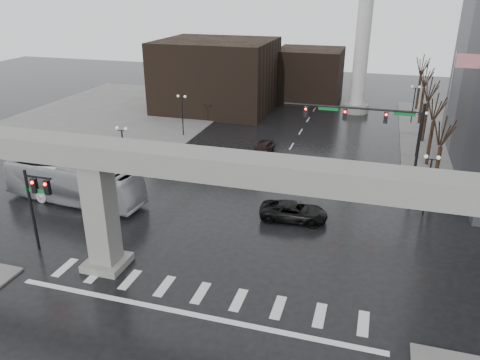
{
  "coord_description": "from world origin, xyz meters",
  "views": [
    {
      "loc": [
        9.03,
        -22.78,
        17.29
      ],
      "look_at": [
        0.27,
        6.38,
        4.5
      ],
      "focal_mm": 35.0,
      "sensor_mm": 36.0,
      "label": 1
    }
  ],
  "objects_px": {
    "city_bus": "(73,182)",
    "far_car": "(263,148)",
    "pickup_truck": "(294,212)",
    "signal_mast_arm": "(375,125)"
  },
  "relations": [
    {
      "from": "far_car",
      "to": "signal_mast_arm",
      "type": "bearing_deg",
      "value": -21.16
    },
    {
      "from": "pickup_truck",
      "to": "city_bus",
      "type": "relative_size",
      "value": 0.42
    },
    {
      "from": "signal_mast_arm",
      "to": "pickup_truck",
      "type": "distance_m",
      "value": 11.5
    },
    {
      "from": "signal_mast_arm",
      "to": "city_bus",
      "type": "height_order",
      "value": "signal_mast_arm"
    },
    {
      "from": "pickup_truck",
      "to": "city_bus",
      "type": "distance_m",
      "value": 18.73
    },
    {
      "from": "city_bus",
      "to": "far_car",
      "type": "height_order",
      "value": "city_bus"
    },
    {
      "from": "pickup_truck",
      "to": "far_car",
      "type": "relative_size",
      "value": 1.25
    },
    {
      "from": "pickup_truck",
      "to": "city_bus",
      "type": "xyz_separation_m",
      "value": [
        -18.61,
        -1.94,
        1.03
      ]
    },
    {
      "from": "signal_mast_arm",
      "to": "city_bus",
      "type": "distance_m",
      "value": 26.6
    },
    {
      "from": "city_bus",
      "to": "far_car",
      "type": "distance_m",
      "value": 20.57
    }
  ]
}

